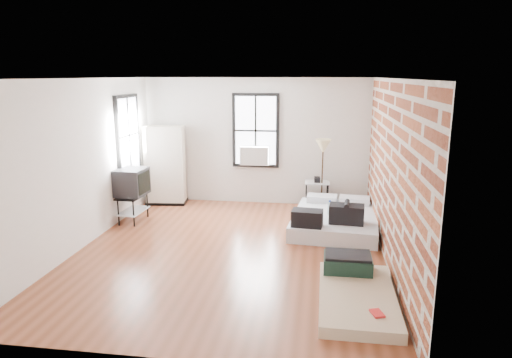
% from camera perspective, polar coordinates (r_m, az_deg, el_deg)
% --- Properties ---
extents(ground, '(6.00, 6.00, 0.00)m').
position_cam_1_polar(ground, '(7.68, -3.21, -8.94)').
color(ground, brown).
rests_on(ground, ground).
extents(room_shell, '(5.02, 6.02, 2.80)m').
position_cam_1_polar(room_shell, '(7.53, -1.10, 4.37)').
color(room_shell, silver).
rests_on(room_shell, ground).
extents(mattress_main, '(1.72, 2.22, 0.67)m').
position_cam_1_polar(mattress_main, '(8.81, 9.83, -4.93)').
color(mattress_main, silver).
rests_on(mattress_main, ground).
extents(mattress_bare, '(0.97, 1.82, 0.39)m').
position_cam_1_polar(mattress_bare, '(6.28, 12.22, -13.22)').
color(mattress_bare, '#BDAD88').
rests_on(mattress_bare, ground).
extents(wardrobe, '(0.93, 0.60, 1.76)m').
position_cam_1_polar(wardrobe, '(10.42, -11.25, 1.69)').
color(wardrobe, black).
rests_on(wardrobe, ground).
extents(side_table, '(0.54, 0.44, 0.69)m').
position_cam_1_polar(side_table, '(9.99, 7.63, -1.03)').
color(side_table, black).
rests_on(side_table, ground).
extents(floor_lamp, '(0.33, 0.33, 1.53)m').
position_cam_1_polar(floor_lamp, '(9.76, 8.38, 3.60)').
color(floor_lamp, black).
rests_on(floor_lamp, ground).
extents(tv_stand, '(0.56, 0.78, 1.07)m').
position_cam_1_polar(tv_stand, '(9.27, -15.24, -0.59)').
color(tv_stand, black).
rests_on(tv_stand, ground).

